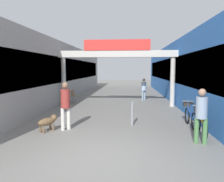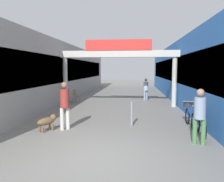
{
  "view_description": "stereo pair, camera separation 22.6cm",
  "coord_description": "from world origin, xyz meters",
  "px_view_note": "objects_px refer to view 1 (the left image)",
  "views": [
    {
      "loc": [
        0.77,
        -5.43,
        2.27
      ],
      "look_at": [
        0.0,
        4.14,
        1.3
      ],
      "focal_mm": 35.0,
      "sensor_mm": 36.0,
      "label": 1
    },
    {
      "loc": [
        1.0,
        -5.41,
        2.27
      ],
      "look_at": [
        0.0,
        4.14,
        1.3
      ],
      "focal_mm": 35.0,
      "sensor_mm": 36.0,
      "label": 2
    }
  ],
  "objects_px": {
    "dog_on_leash": "(48,121)",
    "bicycle_orange_nearest": "(201,122)",
    "cafe_chair_wood_nearer": "(74,95)",
    "pedestrian_companion": "(201,113)",
    "pedestrian_carrying_crate": "(144,88)",
    "bicycle_blue_second": "(190,115)",
    "pedestrian_with_dog": "(65,103)",
    "bollard_post_metal": "(132,113)"
  },
  "relations": [
    {
      "from": "pedestrian_carrying_crate",
      "to": "pedestrian_companion",
      "type": "bearing_deg",
      "value": -82.87
    },
    {
      "from": "pedestrian_carrying_crate",
      "to": "pedestrian_with_dog",
      "type": "bearing_deg",
      "value": -112.99
    },
    {
      "from": "bollard_post_metal",
      "to": "pedestrian_carrying_crate",
      "type": "bearing_deg",
      "value": 82.79
    },
    {
      "from": "pedestrian_carrying_crate",
      "to": "bicycle_blue_second",
      "type": "height_order",
      "value": "pedestrian_carrying_crate"
    },
    {
      "from": "bicycle_orange_nearest",
      "to": "bollard_post_metal",
      "type": "relative_size",
      "value": 1.74
    },
    {
      "from": "bicycle_orange_nearest",
      "to": "cafe_chair_wood_nearer",
      "type": "xyz_separation_m",
      "value": [
        -6.22,
        6.76,
        0.1
      ]
    },
    {
      "from": "bicycle_blue_second",
      "to": "bollard_post_metal",
      "type": "xyz_separation_m",
      "value": [
        -2.28,
        -0.09,
        0.06
      ]
    },
    {
      "from": "bicycle_orange_nearest",
      "to": "cafe_chair_wood_nearer",
      "type": "bearing_deg",
      "value": 132.64
    },
    {
      "from": "cafe_chair_wood_nearer",
      "to": "bicycle_orange_nearest",
      "type": "bearing_deg",
      "value": -47.36
    },
    {
      "from": "pedestrian_with_dog",
      "to": "pedestrian_companion",
      "type": "distance_m",
      "value": 4.68
    },
    {
      "from": "pedestrian_carrying_crate",
      "to": "bicycle_blue_second",
      "type": "distance_m",
      "value": 7.21
    },
    {
      "from": "pedestrian_carrying_crate",
      "to": "bollard_post_metal",
      "type": "bearing_deg",
      "value": -97.21
    },
    {
      "from": "pedestrian_with_dog",
      "to": "bicycle_blue_second",
      "type": "bearing_deg",
      "value": 10.96
    },
    {
      "from": "pedestrian_carrying_crate",
      "to": "cafe_chair_wood_nearer",
      "type": "height_order",
      "value": "pedestrian_carrying_crate"
    },
    {
      "from": "cafe_chair_wood_nearer",
      "to": "bicycle_blue_second",
      "type": "bearing_deg",
      "value": -42.52
    },
    {
      "from": "pedestrian_companion",
      "to": "cafe_chair_wood_nearer",
      "type": "bearing_deg",
      "value": 127.46
    },
    {
      "from": "bicycle_blue_second",
      "to": "bollard_post_metal",
      "type": "distance_m",
      "value": 2.28
    },
    {
      "from": "bicycle_orange_nearest",
      "to": "bicycle_blue_second",
      "type": "height_order",
      "value": "same"
    },
    {
      "from": "pedestrian_with_dog",
      "to": "dog_on_leash",
      "type": "xyz_separation_m",
      "value": [
        -0.58,
        -0.24,
        -0.67
      ]
    },
    {
      "from": "bollard_post_metal",
      "to": "cafe_chair_wood_nearer",
      "type": "distance_m",
      "value": 6.91
    },
    {
      "from": "bicycle_orange_nearest",
      "to": "dog_on_leash",
      "type": "bearing_deg",
      "value": -179.57
    },
    {
      "from": "pedestrian_with_dog",
      "to": "bollard_post_metal",
      "type": "relative_size",
      "value": 1.85
    },
    {
      "from": "pedestrian_carrying_crate",
      "to": "dog_on_leash",
      "type": "xyz_separation_m",
      "value": [
        -3.97,
        -8.23,
        -0.54
      ]
    },
    {
      "from": "pedestrian_carrying_crate",
      "to": "bollard_post_metal",
      "type": "distance_m",
      "value": 7.22
    },
    {
      "from": "dog_on_leash",
      "to": "bicycle_orange_nearest",
      "type": "xyz_separation_m",
      "value": [
        5.42,
        0.04,
        0.07
      ]
    },
    {
      "from": "pedestrian_companion",
      "to": "bicycle_blue_second",
      "type": "height_order",
      "value": "pedestrian_companion"
    },
    {
      "from": "bicycle_blue_second",
      "to": "bollard_post_metal",
      "type": "height_order",
      "value": "bicycle_blue_second"
    },
    {
      "from": "pedestrian_companion",
      "to": "cafe_chair_wood_nearer",
      "type": "distance_m",
      "value": 9.74
    },
    {
      "from": "pedestrian_carrying_crate",
      "to": "bicycle_blue_second",
      "type": "relative_size",
      "value": 0.94
    },
    {
      "from": "bollard_post_metal",
      "to": "pedestrian_with_dog",
      "type": "bearing_deg",
      "value": -161.48
    },
    {
      "from": "bicycle_blue_second",
      "to": "bicycle_orange_nearest",
      "type": "bearing_deg",
      "value": -86.12
    },
    {
      "from": "pedestrian_with_dog",
      "to": "pedestrian_carrying_crate",
      "type": "xyz_separation_m",
      "value": [
        3.39,
        7.98,
        -0.12
      ]
    },
    {
      "from": "bicycle_blue_second",
      "to": "cafe_chair_wood_nearer",
      "type": "bearing_deg",
      "value": 137.48
    },
    {
      "from": "cafe_chair_wood_nearer",
      "to": "bollard_post_metal",
      "type": "bearing_deg",
      "value": -55.97
    },
    {
      "from": "bicycle_orange_nearest",
      "to": "cafe_chair_wood_nearer",
      "type": "distance_m",
      "value": 9.19
    },
    {
      "from": "pedestrian_companion",
      "to": "bicycle_blue_second",
      "type": "distance_m",
      "value": 2.16
    },
    {
      "from": "pedestrian_companion",
      "to": "bicycle_orange_nearest",
      "type": "xyz_separation_m",
      "value": [
        0.31,
        0.96,
        -0.53
      ]
    },
    {
      "from": "bicycle_blue_second",
      "to": "cafe_chair_wood_nearer",
      "type": "relative_size",
      "value": 1.9
    },
    {
      "from": "bollard_post_metal",
      "to": "cafe_chair_wood_nearer",
      "type": "bearing_deg",
      "value": 124.03
    },
    {
      "from": "pedestrian_with_dog",
      "to": "bicycle_blue_second",
      "type": "xyz_separation_m",
      "value": [
        4.76,
        0.92,
        -0.6
      ]
    },
    {
      "from": "pedestrian_with_dog",
      "to": "cafe_chair_wood_nearer",
      "type": "height_order",
      "value": "pedestrian_with_dog"
    },
    {
      "from": "pedestrian_with_dog",
      "to": "dog_on_leash",
      "type": "distance_m",
      "value": 0.92
    }
  ]
}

